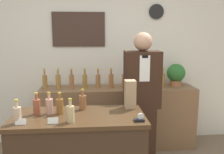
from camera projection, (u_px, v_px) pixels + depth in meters
name	position (u px, v px, depth m)	size (l,w,h in m)	color
back_wall	(102.00, 56.00, 3.87)	(5.20, 0.09, 2.70)	silver
back_shelf	(118.00, 117.00, 3.75)	(2.27, 0.48, 0.92)	brown
shopkeeper	(142.00, 102.00, 3.12)	(0.43, 0.27, 1.72)	#331E14
potted_plant	(176.00, 74.00, 3.75)	(0.27, 0.27, 0.34)	#B27047
paper_bag	(130.00, 94.00, 2.59)	(0.11, 0.12, 0.29)	tan
tape_dispenser	(140.00, 119.00, 2.21)	(0.09, 0.06, 0.07)	black
price_card_left	(21.00, 122.00, 2.13)	(0.09, 0.02, 0.06)	white
price_card_right	(53.00, 121.00, 2.15)	(0.09, 0.02, 0.06)	white
counter_bottle_0	(17.00, 115.00, 2.15)	(0.07, 0.07, 0.21)	tan
counter_bottle_1	(37.00, 106.00, 2.39)	(0.07, 0.07, 0.21)	brown
counter_bottle_2	(49.00, 106.00, 2.41)	(0.07, 0.07, 0.21)	tan
counter_bottle_3	(60.00, 106.00, 2.41)	(0.07, 0.07, 0.21)	brown
counter_bottle_4	(70.00, 113.00, 2.18)	(0.07, 0.07, 0.21)	tan
counter_bottle_5	(83.00, 102.00, 2.54)	(0.07, 0.07, 0.21)	brown
shelf_bottle_0	(45.00, 81.00, 3.58)	(0.07, 0.07, 0.29)	olive
shelf_bottle_1	(58.00, 81.00, 3.58)	(0.07, 0.07, 0.29)	#A37238
shelf_bottle_2	(72.00, 81.00, 3.60)	(0.07, 0.07, 0.29)	#9E653E
shelf_bottle_3	(85.00, 81.00, 3.60)	(0.07, 0.07, 0.29)	olive
shelf_bottle_4	(98.00, 81.00, 3.61)	(0.07, 0.07, 0.29)	#9F6A3D
shelf_bottle_5	(111.00, 81.00, 3.64)	(0.07, 0.07, 0.29)	#A56838
shelf_bottle_6	(124.00, 80.00, 3.64)	(0.07, 0.07, 0.29)	#9E6E3F
shelf_bottle_7	(137.00, 80.00, 3.67)	(0.07, 0.07, 0.29)	#9F713C
shelf_bottle_8	(149.00, 80.00, 3.71)	(0.07, 0.07, 0.29)	olive
shelf_bottle_9	(163.00, 80.00, 3.69)	(0.07, 0.07, 0.29)	olive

